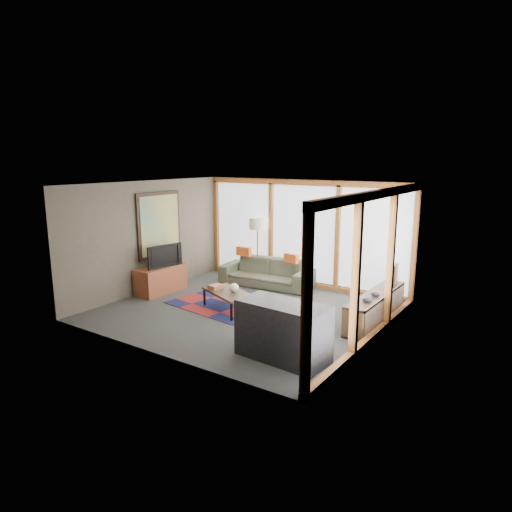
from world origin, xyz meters
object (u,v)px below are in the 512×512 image
Objects in this scene: tv_console at (161,279)px; bar_counter at (283,331)px; bookshelf at (375,308)px; sofa at (266,272)px; floor_lamp at (257,249)px; television at (163,255)px; coffee_table at (229,301)px.

tv_console is 4.51m from bar_counter.
bar_counter is at bearing -104.53° from bookshelf.
floor_lamp is at bearing 143.13° from sofa.
sofa is at bearing 47.30° from tv_console.
television is at bearing -169.56° from bookshelf.
sofa is at bearing 100.78° from coffee_table.
floor_lamp reaches higher than tv_console.
sofa is 1.01× the size of bookshelf.
sofa is 1.86× the size of coffee_table.
coffee_table is 1.33× the size of television.
television is at bearing -119.22° from floor_lamp.
bookshelf is 4.92m from television.
floor_lamp is 1.13× the size of bar_counter.
bar_counter reaches higher than sofa.
floor_lamp is 2.56m from tv_console.
coffee_table is 0.98× the size of tv_console.
tv_console reaches higher than coffee_table.
floor_lamp is 1.30× the size of tv_console.
coffee_table is 2.94m from bookshelf.
television is 4.47m from bar_counter.
tv_console reaches higher than bookshelf.
bookshelf is (3.60, -1.27, -0.53)m from floor_lamp.
tv_console is (-4.87, -0.90, 0.03)m from bookshelf.
floor_lamp is at bearing -19.80° from television.
sofa is at bearing -32.40° from television.
bookshelf is 2.44× the size of television.
floor_lamp is 1.75× the size of television.
tv_console is at bearing 164.18° from bar_counter.
television is (-1.67, -1.86, 0.56)m from sofa.
coffee_table is (0.39, -2.05, -0.13)m from sofa.
bar_counter is (4.24, -1.52, 0.14)m from tv_console.
sofa reaches higher than coffee_table.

